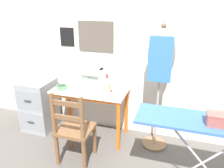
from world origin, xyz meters
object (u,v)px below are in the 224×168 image
fabric_bowl (62,87)px  storage_box (217,119)px  scissors (114,97)px  wooden_chair (74,130)px  thread_spool_mid_table (111,91)px  thread_spool_near_machine (110,88)px  dress_form (161,62)px  ironing_board (209,126)px  thread_spool_far_edge (115,90)px  filing_cabinet (39,105)px  sewing_machine (95,78)px

fabric_bowl → storage_box: storage_box is taller
scissors → wooden_chair: wooden_chair is taller
scissors → thread_spool_mid_table: bearing=120.7°
thread_spool_near_machine → scissors: bearing=-59.9°
fabric_bowl → scissors: size_ratio=1.12×
scissors → dress_form: dress_form is taller
scissors → ironing_board: ironing_board is taller
thread_spool_near_machine → wooden_chair: bearing=-109.6°
thread_spool_near_machine → fabric_bowl: bearing=-163.4°
thread_spool_mid_table → wooden_chair: 0.68m
thread_spool_far_edge → filing_cabinet: bearing=-176.8°
thread_spool_near_machine → thread_spool_far_edge: 0.10m
thread_spool_mid_table → ironing_board: size_ratio=0.03×
thread_spool_near_machine → ironing_board: ironing_board is taller
fabric_bowl → thread_spool_mid_table: (0.66, 0.10, -0.01)m
sewing_machine → thread_spool_far_edge: size_ratio=11.86×
thread_spool_near_machine → thread_spool_mid_table: same height
filing_cabinet → dress_form: dress_form is taller
wooden_chair → storage_box: storage_box is taller
filing_cabinet → storage_box: (2.25, -0.71, 0.54)m
filing_cabinet → ironing_board: (2.21, -0.67, 0.44)m
thread_spool_far_edge → wooden_chair: wooden_chair is taller
sewing_machine → thread_spool_mid_table: bearing=-21.8°
scissors → fabric_bowl: bearing=176.3°
thread_spool_mid_table → scissors: bearing=-59.3°
wooden_chair → storage_box: (1.41, -0.18, 0.48)m
fabric_bowl → dress_form: (1.25, 0.13, 0.41)m
fabric_bowl → scissors: (0.75, -0.05, -0.02)m
fabric_bowl → storage_box: size_ratio=0.92×
filing_cabinet → fabric_bowl: bearing=-9.7°
filing_cabinet → ironing_board: size_ratio=0.61×
sewing_machine → thread_spool_mid_table: size_ratio=9.63×
thread_spool_near_machine → dress_form: (0.64, -0.05, 0.42)m
thread_spool_near_machine → dress_form: bearing=-4.5°
scissors → filing_cabinet: filing_cabinet is taller
filing_cabinet → dress_form: 1.88m
scissors → thread_spool_far_edge: size_ratio=3.82×
wooden_chair → thread_spool_mid_table: bearing=63.5°
sewing_machine → ironing_board: (1.37, -0.80, -0.02)m
sewing_machine → thread_spool_mid_table: (0.27, -0.11, -0.10)m
storage_box → wooden_chair: bearing=172.6°
scissors → thread_spool_near_machine: (-0.13, 0.23, 0.02)m
sewing_machine → scissors: 0.45m
thread_spool_near_machine → storage_box: bearing=-34.5°
wooden_chair → dress_form: bearing=33.8°
scissors → thread_spool_far_edge: thread_spool_far_edge is taller
scissors → dress_form: 0.69m
wooden_chair → scissors: bearing=48.3°
ironing_board → storage_box: bearing=-46.1°
thread_spool_mid_table → fabric_bowl: bearing=-171.6°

